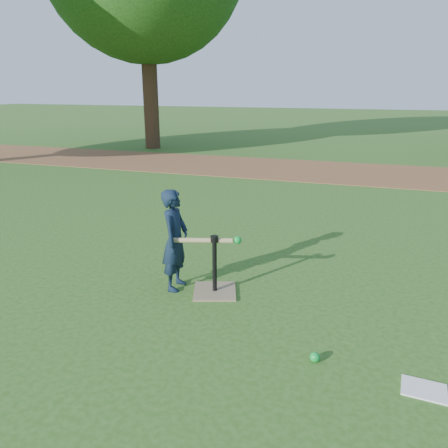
% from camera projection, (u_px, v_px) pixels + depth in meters
% --- Properties ---
extents(ground, '(80.00, 80.00, 0.00)m').
position_uv_depth(ground, '(231.00, 310.00, 4.15)').
color(ground, '#285116').
rests_on(ground, ground).
extents(dirt_strip, '(24.00, 3.00, 0.01)m').
position_uv_depth(dirt_strip, '(322.00, 171.00, 10.92)').
color(dirt_strip, brown).
rests_on(dirt_strip, ground).
extents(child, '(0.28, 0.40, 1.06)m').
position_uv_depth(child, '(175.00, 240.00, 4.47)').
color(child, black).
rests_on(child, ground).
extents(wiffle_ball_ground, '(0.08, 0.08, 0.08)m').
position_uv_depth(wiffle_ball_ground, '(315.00, 357.00, 3.36)').
color(wiffle_ball_ground, '#0D932E').
rests_on(wiffle_ball_ground, ground).
extents(clipboard, '(0.32, 0.25, 0.01)m').
position_uv_depth(clipboard, '(424.00, 389.00, 3.06)').
color(clipboard, silver).
rests_on(clipboard, ground).
extents(batting_tee, '(0.55, 0.55, 0.61)m').
position_uv_depth(batting_tee, '(215.00, 282.00, 4.48)').
color(batting_tee, '#7C6C4F').
rests_on(batting_tee, ground).
extents(swing_action, '(0.70, 0.27, 0.08)m').
position_uv_depth(swing_action, '(207.00, 240.00, 4.37)').
color(swing_action, tan).
rests_on(swing_action, ground).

